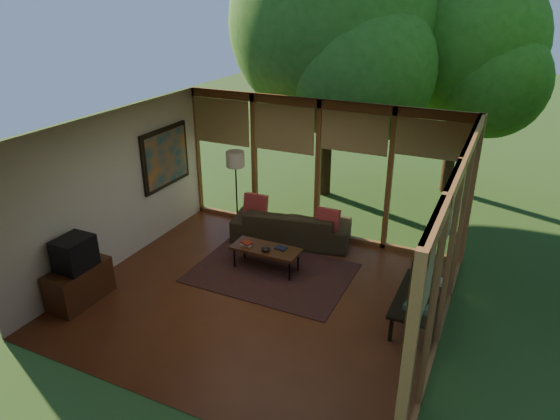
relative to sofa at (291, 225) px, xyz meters
The scene contains 25 objects.
floor 2.05m from the sofa, 80.86° to the right, with size 5.50×5.50×0.00m, color brown.
ceiling 3.12m from the sofa, 80.86° to the right, with size 5.50×5.50×0.00m, color white.
wall_left 3.31m from the sofa, 140.52° to the right, with size 0.04×5.00×2.70m, color beige.
wall_front 4.63m from the sofa, 85.91° to the right, with size 5.50×0.04×2.70m, color beige.
window_wall_back 1.18m from the sofa, 57.23° to the left, with size 5.50×0.12×2.70m, color brown.
window_wall_right 3.81m from the sofa, 33.07° to the right, with size 0.12×5.00×2.70m, color brown.
tree_nw 4.43m from the sofa, 96.50° to the left, with size 4.36×4.36×6.03m.
tree_ne 5.68m from the sofa, 60.82° to the left, with size 3.38×3.38×5.15m.
rug 1.32m from the sofa, 81.37° to the right, with size 2.67×1.89×0.01m, color #6E3210.
sofa is the anchor object (origin of this frame).
pillow_left 0.80m from the sofa, behind, with size 0.46×0.15×0.46m, color maroon.
pillow_right 0.80m from the sofa, ahead, with size 0.44×0.15×0.44m, color maroon.
ct_book_lower 1.28m from the sofa, 103.59° to the right, with size 0.19×0.14×0.03m, color #B3AFA3.
ct_book_upper 1.29m from the sofa, 103.59° to the right, with size 0.19×0.14×0.03m, color maroon.
ct_book_side 1.16m from the sofa, 74.92° to the right, with size 0.19×0.14×0.03m, color #161B32.
ct_bowl 1.30m from the sofa, 85.59° to the right, with size 0.16×0.16×0.07m, color black.
media_cabinet 3.93m from the sofa, 123.12° to the right, with size 0.50×1.00×0.60m, color #4B2714.
television 3.96m from the sofa, 122.88° to the right, with size 0.45×0.55×0.50m, color black.
console_book_a 3.38m from the sofa, 36.17° to the right, with size 0.23×0.17×0.09m, color #37614C.
console_book_b 3.13m from the sofa, 29.50° to the right, with size 0.20×0.14×0.09m, color maroon.
console_book_c 2.96m from the sofa, 22.73° to the right, with size 0.24×0.17×0.07m, color #B3AFA3.
floor_lamp 1.62m from the sofa, behind, with size 0.36×0.36×1.65m.
coffee_table 1.20m from the sofa, 87.61° to the right, with size 1.20×0.50×0.43m.
side_console 3.15m from the sofa, 30.30° to the right, with size 0.60×1.40×0.46m.
wall_painting 2.75m from the sofa, 165.91° to the right, with size 0.06×1.35×1.15m.
Camera 1 is at (3.19, -5.95, 4.49)m, focal length 32.00 mm.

